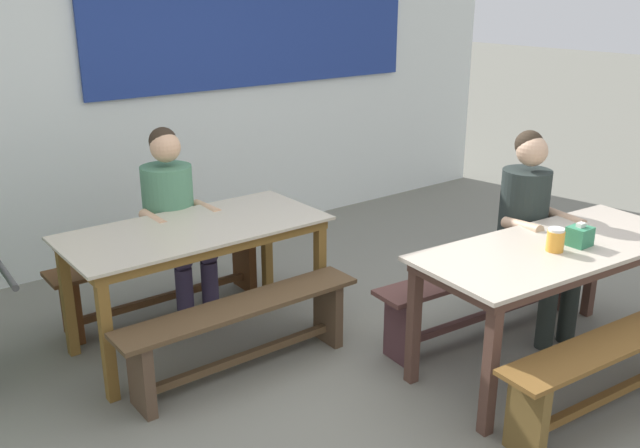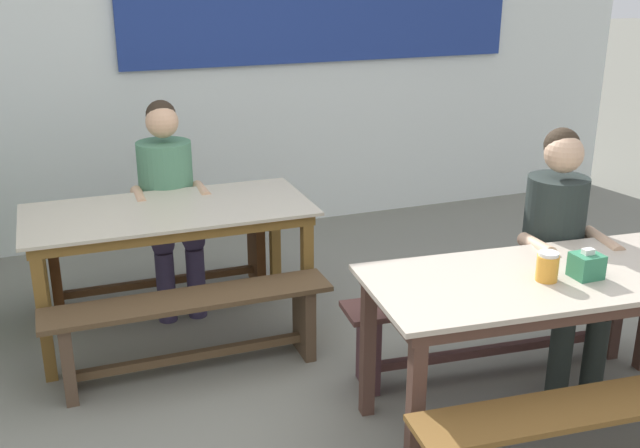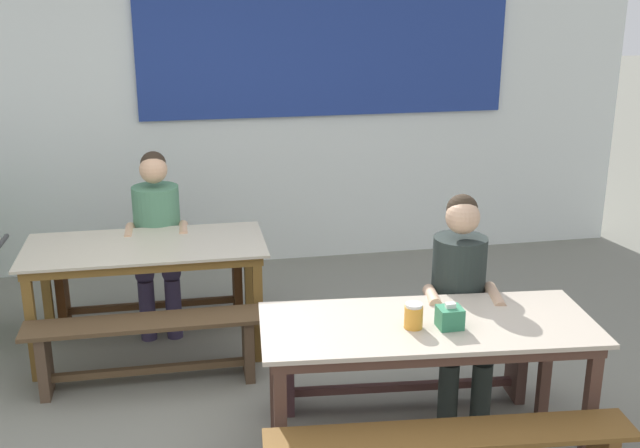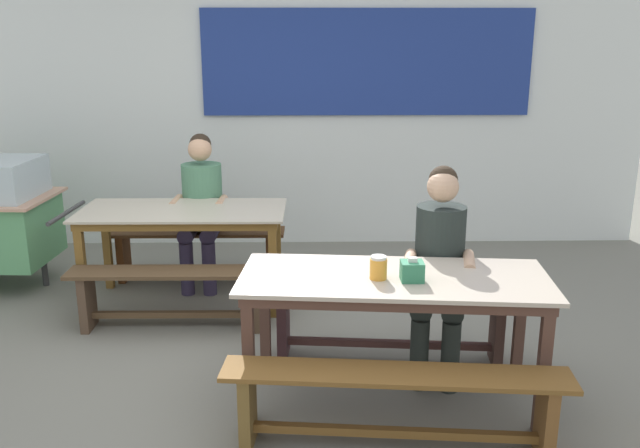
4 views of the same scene
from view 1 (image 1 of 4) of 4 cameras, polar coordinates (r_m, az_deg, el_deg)
The scene contains 12 objects.
ground_plane at distance 4.02m, azimuth 6.81°, elevation -12.77°, with size 40.00×40.00×0.00m, color slate.
backdrop_wall at distance 5.77m, azimuth -12.43°, elevation 11.76°, with size 7.27×0.23×2.69m.
dining_table_far at distance 4.20m, azimuth -10.23°, elevation -1.20°, with size 1.57×0.75×0.75m.
dining_table_near at distance 4.06m, azimuth 18.90°, elevation -2.66°, with size 1.75×0.84×0.75m.
bench_far_back at distance 4.77m, azimuth -12.80°, elevation -3.86°, with size 1.50×0.29×0.44m.
bench_far_front at distance 3.95m, azimuth -6.43°, elevation -8.50°, with size 1.47×0.27×0.44m.
bench_near_back at distance 4.51m, azimuth 13.40°, elevation -5.22°, with size 1.63×0.39×0.44m.
bench_near_front at distance 3.96m, azimuth 24.03°, elevation -10.06°, with size 1.74×0.40×0.44m.
person_center_facing at distance 4.59m, azimuth -12.03°, elevation 0.88°, with size 0.45×0.58×1.26m.
person_right_near_table at distance 4.52m, azimuth 17.08°, elevation 0.11°, with size 0.47×0.59×1.28m.
tissue_box at distance 4.05m, azimuth 20.66°, elevation -0.93°, with size 0.12×0.11×0.13m.
condiment_jar at distance 3.92m, azimuth 18.88°, elevation -1.25°, with size 0.09×0.09×0.13m.
Camera 1 is at (-2.45, -2.39, 2.11)m, focal length 38.72 mm.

